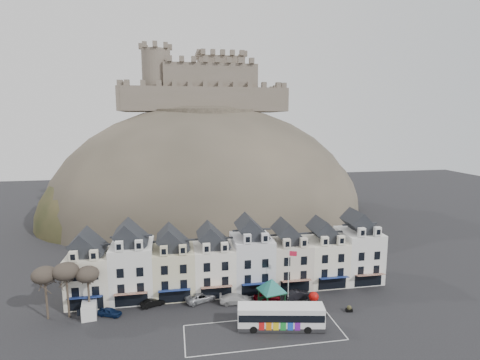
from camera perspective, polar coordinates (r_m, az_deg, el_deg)
name	(u,v)px	position (r m, az deg, el deg)	size (l,w,h in m)	color
ground	(251,339)	(55.48, 1.74, -23.05)	(300.00, 300.00, 0.00)	black
coach_bay_markings	(263,332)	(56.90, 3.59, -22.17)	(22.00, 7.50, 0.01)	silver
townhouse_terrace	(234,259)	(67.19, -0.99, -12.00)	(54.40, 9.35, 11.80)	#EDE6CE
castle_hill	(210,214)	(119.07, -4.56, -5.15)	(100.00, 76.00, 68.00)	#37332A
castle	(204,86)	(122.69, -5.50, 14.14)	(50.20, 22.20, 22.00)	#665C4D
tree_left_far	(44,275)	(63.73, -27.66, -12.76)	(3.61, 3.61, 8.24)	#322B20
tree_left_mid	(66,272)	(62.77, -25.01, -12.57)	(3.78, 3.78, 8.64)	#322B20
tree_left_near	(87,275)	(62.31, -22.23, -13.22)	(3.43, 3.43, 7.84)	#322B20
bus	(281,316)	(57.11, 6.22, -19.86)	(12.58, 5.06, 3.46)	#262628
bus_shelter	(272,285)	(61.65, 4.87, -15.66)	(7.35, 7.35, 4.78)	black
red_buoy	(314,298)	(64.71, 11.16, -17.18)	(1.63, 1.63, 2.01)	black
flagpole	(289,273)	(62.58, 7.51, -13.81)	(1.25, 0.52, 9.14)	silver
white_van	(90,307)	(64.86, -21.94, -17.56)	(2.79, 5.10, 2.21)	silver
planter_west	(324,314)	(61.55, 12.62, -19.26)	(1.13, 0.83, 1.01)	black
planter_east	(349,309)	(63.87, 16.30, -18.30)	(1.08, 0.71, 1.02)	black
car_navy	(110,312)	(63.59, -19.23, -18.46)	(1.46, 3.63, 1.24)	#0C1C3F
car_black	(153,302)	(64.57, -13.16, -17.72)	(1.32, 3.78, 1.25)	black
car_silver	(201,297)	(64.80, -5.95, -17.31)	(2.42, 5.16, 1.46)	#9D9FA4
car_white	(236,299)	(63.78, -0.62, -17.66)	(2.19, 5.38, 1.56)	silver
car_maroon	(267,297)	(64.71, 4.15, -17.30)	(1.78, 4.41, 1.50)	#5B050C
car_charcoal	(298,294)	(65.95, 8.77, -16.85)	(1.58, 4.54, 1.50)	black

